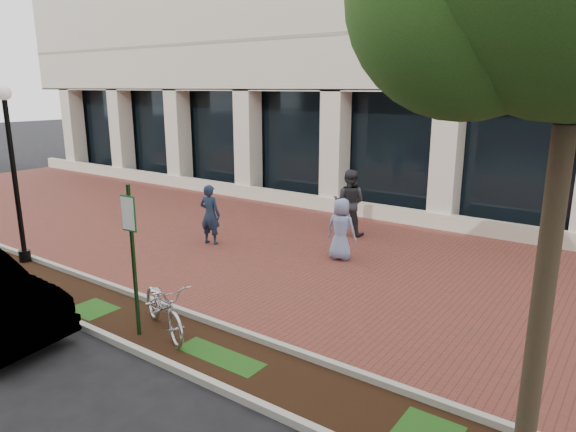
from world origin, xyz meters
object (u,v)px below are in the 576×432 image
Objects in this scene: lamppost at (13,165)px; pedestrian_right at (341,229)px; pedestrian_left at (210,215)px; locked_bicycle at (164,306)px; pedestrian_mid at (349,202)px; parking_sign at (132,243)px.

pedestrian_right is (6.40, 4.83, -1.66)m from lamppost.
pedestrian_right is (3.64, 0.97, -0.05)m from pedestrian_left.
lamppost is at bearing 107.43° from locked_bicycle.
pedestrian_mid reaches higher than pedestrian_left.
locked_bicycle is 1.20× the size of pedestrian_right.
pedestrian_left is 3.77m from pedestrian_right.
locked_bicycle is 7.51m from pedestrian_mid.
pedestrian_right is at bearing 17.03° from locked_bicycle.
lamppost is 5.01m from pedestrian_left.
locked_bicycle is 5.41m from pedestrian_right.
lamppost is at bearing 167.63° from parking_sign.
pedestrian_left is 1.06× the size of pedestrian_right.
lamppost reaches higher than parking_sign.
pedestrian_left is at bearing 54.49° from lamppost.
parking_sign is 0.63× the size of lamppost.
pedestrian_left reaches higher than locked_bicycle.
lamppost is (-5.57, 0.90, 0.75)m from parking_sign.
lamppost reaches higher than pedestrian_left.
locked_bicycle is at bearing 46.89° from parking_sign.
pedestrian_left is at bearing 117.34° from parking_sign.
parking_sign reaches higher than pedestrian_mid.
parking_sign reaches higher than locked_bicycle.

